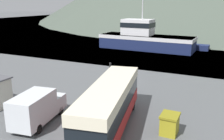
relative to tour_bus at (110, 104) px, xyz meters
name	(u,v)px	position (x,y,z in m)	size (l,w,h in m)	color
water_surface	(216,20)	(-0.81, 136.89, -1.92)	(240.00, 240.00, 0.00)	#475B6B
tour_bus	(110,104)	(0.00, 0.00, 0.00)	(4.51, 11.00, 3.44)	red
delivery_van	(37,108)	(-5.39, -1.65, -0.60)	(2.78, 5.54, 2.52)	silver
fishing_boat	(144,38)	(-8.03, 32.51, 0.27)	(18.91, 6.10, 12.74)	#19234C
storage_bin	(170,124)	(4.14, 1.12, -1.17)	(1.24, 1.49, 1.48)	olive
small_boat	(191,47)	(0.45, 36.39, -1.40)	(7.01, 2.56, 1.04)	#19234C
mooring_bollard	(110,65)	(-7.61, 15.86, -1.45)	(0.33, 0.33, 0.87)	black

